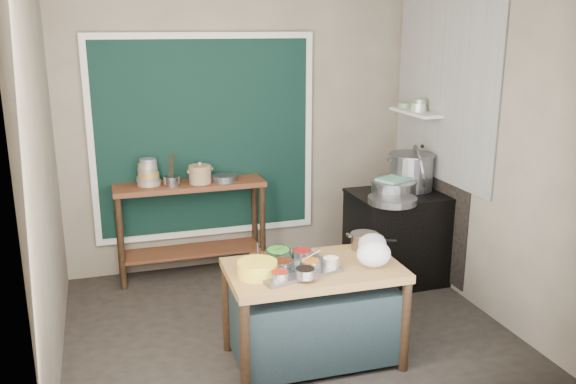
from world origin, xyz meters
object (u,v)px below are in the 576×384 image
object	(u,v)px
yellow_basin	(257,269)
utensil_cup	(172,181)
prep_table	(313,314)
ceramic_crock	(200,175)
steamer	(393,188)
stock_pot	(411,172)
stove_block	(399,238)
condiment_tray	(292,268)
back_counter	(192,229)
saucepan	(364,241)

from	to	relation	value
yellow_basin	utensil_cup	world-z (taller)	utensil_cup
prep_table	ceramic_crock	distance (m)	2.03
prep_table	steamer	world-z (taller)	steamer
stock_pot	yellow_basin	bearing A→B (deg)	-145.16
prep_table	stock_pot	xyz separation A→B (m)	(1.46, 1.27, 0.68)
prep_table	yellow_basin	xyz separation A→B (m)	(-0.43, -0.04, 0.43)
stove_block	yellow_basin	xyz separation A→B (m)	(-1.73, -1.21, 0.38)
condiment_tray	stove_block	bearing A→B (deg)	38.85
condiment_tray	steamer	world-z (taller)	steamer
steamer	condiment_tray	bearing A→B (deg)	-140.08
stove_block	stock_pot	size ratio (longest dim) A/B	2.00
back_counter	stock_pot	distance (m)	2.23
condiment_tray	stock_pot	bearing A→B (deg)	38.44
utensil_cup	ceramic_crock	world-z (taller)	ceramic_crock
steamer	stock_pot	bearing A→B (deg)	29.58
prep_table	ceramic_crock	bearing A→B (deg)	106.23
yellow_basin	saucepan	size ratio (longest dim) A/B	1.24
back_counter	yellow_basin	xyz separation A→B (m)	(0.17, -1.94, 0.33)
steamer	utensil_cup	bearing A→B (deg)	160.16
yellow_basin	saucepan	world-z (taller)	saucepan
utensil_cup	stock_pot	size ratio (longest dim) A/B	0.35
prep_table	saucepan	xyz separation A→B (m)	(0.50, 0.22, 0.44)
yellow_basin	stock_pot	xyz separation A→B (m)	(1.89, 1.32, 0.25)
back_counter	steamer	xyz separation A→B (m)	(1.80, -0.77, 0.48)
prep_table	condiment_tray	bearing A→B (deg)	-172.45
condiment_tray	saucepan	xyz separation A→B (m)	(0.66, 0.24, 0.05)
condiment_tray	steamer	bearing A→B (deg)	39.92
utensil_cup	stock_pot	distance (m)	2.30
prep_table	condiment_tray	size ratio (longest dim) A/B	2.14
back_counter	ceramic_crock	size ratio (longest dim) A/B	6.34
stock_pot	ceramic_crock	bearing A→B (deg)	163.39
saucepan	utensil_cup	world-z (taller)	utensil_cup
utensil_cup	ceramic_crock	bearing A→B (deg)	4.30
saucepan	steamer	size ratio (longest dim) A/B	0.50
condiment_tray	yellow_basin	world-z (taller)	yellow_basin
ceramic_crock	saucepan	bearing A→B (deg)	-58.61
prep_table	condiment_tray	distance (m)	0.42
prep_table	stock_pot	distance (m)	2.05
prep_table	utensil_cup	size ratio (longest dim) A/B	7.83
prep_table	back_counter	distance (m)	1.99
back_counter	stock_pot	size ratio (longest dim) A/B	3.22
back_counter	stove_block	world-z (taller)	back_counter
stove_block	yellow_basin	distance (m)	2.14
condiment_tray	yellow_basin	bearing A→B (deg)	-174.67
saucepan	stock_pot	size ratio (longest dim) A/B	0.50
ceramic_crock	steamer	bearing A→B (deg)	-23.32
prep_table	stock_pot	bearing A→B (deg)	42.27
steamer	yellow_basin	bearing A→B (deg)	-144.37
yellow_basin	condiment_tray	bearing A→B (deg)	5.33
yellow_basin	steamer	xyz separation A→B (m)	(1.63, 1.17, 0.15)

